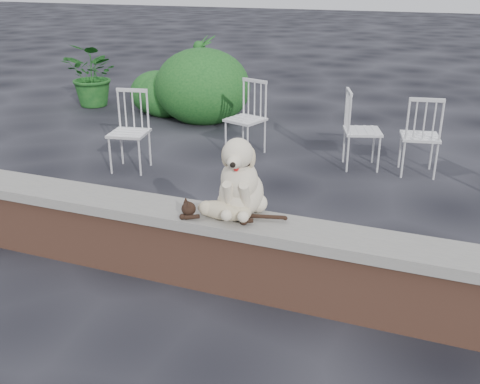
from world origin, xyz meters
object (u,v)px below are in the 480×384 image
(chair_c, at_px, (420,135))
(potted_plant_b, at_px, (201,71))
(chair_e, at_px, (363,130))
(chair_b, at_px, (245,118))
(chair_a, at_px, (129,132))
(dog, at_px, (241,173))
(cat, at_px, (223,209))
(potted_plant_a, at_px, (94,75))

(chair_c, distance_m, potted_plant_b, 4.42)
(chair_e, relative_size, chair_b, 1.00)
(potted_plant_b, bearing_deg, chair_b, -53.53)
(chair_a, distance_m, chair_c, 3.38)
(chair_b, bearing_deg, chair_c, 18.10)
(dog, xyz_separation_m, chair_e, (0.39, 2.98, -0.42))
(dog, bearing_deg, chair_c, 60.87)
(chair_a, distance_m, chair_e, 2.76)
(potted_plant_b, bearing_deg, chair_c, -30.43)
(chair_e, distance_m, chair_b, 1.49)
(chair_a, bearing_deg, cat, -55.86)
(dog, bearing_deg, potted_plant_b, 107.94)
(chair_a, bearing_deg, potted_plant_b, 89.30)
(chair_b, xyz_separation_m, potted_plant_a, (-3.38, 1.56, 0.07))
(potted_plant_a, distance_m, potted_plant_b, 1.85)
(chair_c, height_order, potted_plant_a, potted_plant_a)
(chair_e, bearing_deg, chair_c, -106.65)
(cat, bearing_deg, chair_e, 71.53)
(chair_e, xyz_separation_m, potted_plant_a, (-4.87, 1.56, 0.07))
(chair_c, bearing_deg, chair_a, 8.02)
(potted_plant_a, bearing_deg, potted_plant_b, 21.94)
(chair_e, bearing_deg, chair_b, 71.94)
(dog, relative_size, chair_c, 0.66)
(dog, bearing_deg, cat, -127.93)
(chair_c, height_order, chair_e, same)
(dog, bearing_deg, potted_plant_a, 124.71)
(cat, bearing_deg, potted_plant_b, 106.60)
(chair_c, relative_size, chair_e, 1.00)
(potted_plant_a, bearing_deg, chair_e, -17.78)
(chair_a, height_order, potted_plant_a, potted_plant_a)
(chair_c, distance_m, chair_b, 2.14)
(dog, bearing_deg, chair_a, 128.58)
(chair_a, bearing_deg, dog, -52.61)
(cat, height_order, chair_a, chair_a)
(dog, height_order, potted_plant_a, dog)
(dog, height_order, potted_plant_b, potted_plant_b)
(potted_plant_a, bearing_deg, chair_b, -24.78)
(dog, xyz_separation_m, potted_plant_a, (-4.48, 4.55, -0.34))
(chair_c, distance_m, potted_plant_a, 5.74)
(chair_e, relative_size, potted_plant_a, 0.86)
(dog, distance_m, chair_b, 3.21)
(chair_c, xyz_separation_m, chair_b, (-2.14, -0.01, 0.00))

